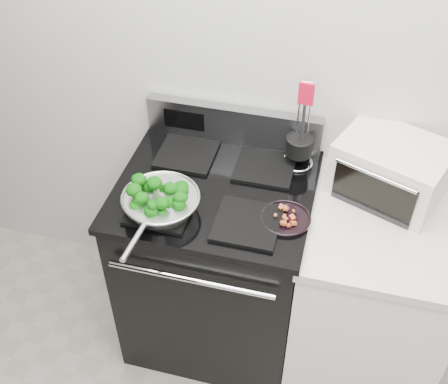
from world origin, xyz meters
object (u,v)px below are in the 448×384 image
(bacon_plate, at_px, (286,216))
(utensil_holder, at_px, (299,150))
(toaster_oven, at_px, (391,169))
(skillet, at_px, (161,202))
(gas_range, at_px, (216,262))

(bacon_plate, xyz_separation_m, utensil_holder, (-0.01, 0.34, 0.05))
(toaster_oven, bearing_deg, bacon_plate, -119.29)
(skillet, xyz_separation_m, utensil_holder, (0.46, 0.42, 0.02))
(bacon_plate, bearing_deg, skillet, -170.90)
(skillet, distance_m, utensil_holder, 0.62)
(bacon_plate, height_order, utensil_holder, utensil_holder)
(bacon_plate, distance_m, toaster_oven, 0.47)
(gas_range, distance_m, utensil_holder, 0.65)
(gas_range, distance_m, toaster_oven, 0.88)
(gas_range, relative_size, skillet, 2.38)
(gas_range, bearing_deg, utensil_holder, 37.38)
(skillet, distance_m, toaster_oven, 0.91)
(utensil_holder, bearing_deg, gas_range, -139.14)
(gas_range, relative_size, utensil_holder, 2.83)
(bacon_plate, bearing_deg, gas_range, 159.47)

